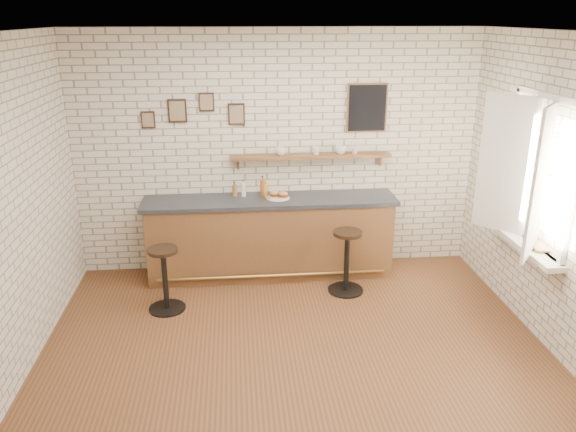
% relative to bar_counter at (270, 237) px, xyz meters
% --- Properties ---
extents(ground, '(5.00, 5.00, 0.00)m').
position_rel_bar_counter_xyz_m(ground, '(0.12, -1.70, -0.51)').
color(ground, brown).
rests_on(ground, ground).
extents(bar_counter, '(3.10, 0.65, 1.01)m').
position_rel_bar_counter_xyz_m(bar_counter, '(0.00, 0.00, 0.00)').
color(bar_counter, brown).
rests_on(bar_counter, ground).
extents(sandwich_plate, '(0.28, 0.28, 0.01)m').
position_rel_bar_counter_xyz_m(sandwich_plate, '(0.10, 0.00, 0.51)').
color(sandwich_plate, white).
rests_on(sandwich_plate, bar_counter).
extents(ciabatta_sandwich, '(0.23, 0.16, 0.07)m').
position_rel_bar_counter_xyz_m(ciabatta_sandwich, '(0.11, 0.00, 0.55)').
color(ciabatta_sandwich, tan).
rests_on(ciabatta_sandwich, sandwich_plate).
extents(potato_chips, '(0.25, 0.18, 0.00)m').
position_rel_bar_counter_xyz_m(potato_chips, '(0.09, 0.00, 0.52)').
color(potato_chips, gold).
rests_on(potato_chips, sandwich_plate).
extents(bitters_bottle_brown, '(0.06, 0.06, 0.19)m').
position_rel_bar_counter_xyz_m(bitters_bottle_brown, '(-0.43, 0.13, 0.58)').
color(bitters_bottle_brown, brown).
rests_on(bitters_bottle_brown, bar_counter).
extents(bitters_bottle_white, '(0.05, 0.05, 0.21)m').
position_rel_bar_counter_xyz_m(bitters_bottle_white, '(-0.32, 0.13, 0.59)').
color(bitters_bottle_white, white).
rests_on(bitters_bottle_white, bar_counter).
extents(bitters_bottle_amber, '(0.06, 0.06, 0.25)m').
position_rel_bar_counter_xyz_m(bitters_bottle_amber, '(-0.08, 0.13, 0.61)').
color(bitters_bottle_amber, '#9F4719').
rests_on(bitters_bottle_amber, bar_counter).
extents(condiment_bottle_yellow, '(0.05, 0.05, 0.17)m').
position_rel_bar_counter_xyz_m(condiment_bottle_yellow, '(-0.05, 0.13, 0.58)').
color(condiment_bottle_yellow, gold).
rests_on(condiment_bottle_yellow, bar_counter).
extents(bar_stool_left, '(0.41, 0.41, 0.74)m').
position_rel_bar_counter_xyz_m(bar_stool_left, '(-1.23, -0.81, -0.11)').
color(bar_stool_left, black).
rests_on(bar_stool_left, ground).
extents(bar_stool_right, '(0.43, 0.43, 0.77)m').
position_rel_bar_counter_xyz_m(bar_stool_right, '(0.86, -0.57, -0.10)').
color(bar_stool_right, black).
rests_on(bar_stool_right, ground).
extents(wall_shelf, '(2.00, 0.18, 0.18)m').
position_rel_bar_counter_xyz_m(wall_shelf, '(0.52, 0.20, 0.97)').
color(wall_shelf, brown).
rests_on(wall_shelf, ground).
extents(shelf_cup_a, '(0.14, 0.14, 0.10)m').
position_rel_bar_counter_xyz_m(shelf_cup_a, '(0.16, 0.20, 1.04)').
color(shelf_cup_a, white).
rests_on(shelf_cup_a, wall_shelf).
extents(shelf_cup_b, '(0.15, 0.15, 0.10)m').
position_rel_bar_counter_xyz_m(shelf_cup_b, '(0.59, 0.20, 1.04)').
color(shelf_cup_b, white).
rests_on(shelf_cup_b, wall_shelf).
extents(shelf_cup_c, '(0.18, 0.18, 0.11)m').
position_rel_bar_counter_xyz_m(shelf_cup_c, '(0.90, 0.20, 1.05)').
color(shelf_cup_c, white).
rests_on(shelf_cup_c, wall_shelf).
extents(shelf_cup_d, '(0.09, 0.09, 0.08)m').
position_rel_bar_counter_xyz_m(shelf_cup_d, '(1.08, 0.20, 1.03)').
color(shelf_cup_d, white).
rests_on(shelf_cup_d, wall_shelf).
extents(back_wall_decor, '(2.96, 0.02, 0.56)m').
position_rel_bar_counter_xyz_m(back_wall_decor, '(0.35, 0.28, 1.54)').
color(back_wall_decor, black).
rests_on(back_wall_decor, ground).
extents(window_sill, '(0.20, 1.35, 0.06)m').
position_rel_bar_counter_xyz_m(window_sill, '(2.52, -1.40, 0.39)').
color(window_sill, white).
rests_on(window_sill, ground).
extents(casement_window, '(0.40, 1.30, 1.56)m').
position_rel_bar_counter_xyz_m(casement_window, '(2.48, -1.40, 1.14)').
color(casement_window, white).
rests_on(casement_window, ground).
extents(book_lower, '(0.19, 0.24, 0.02)m').
position_rel_bar_counter_xyz_m(book_lower, '(2.50, -1.62, 0.43)').
color(book_lower, tan).
rests_on(book_lower, window_sill).
extents(book_upper, '(0.20, 0.26, 0.02)m').
position_rel_bar_counter_xyz_m(book_upper, '(2.50, -1.63, 0.45)').
color(book_upper, tan).
rests_on(book_upper, book_lower).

